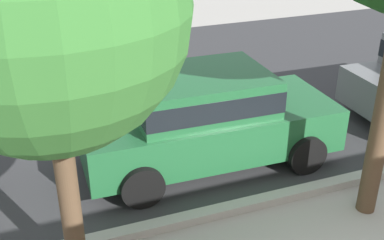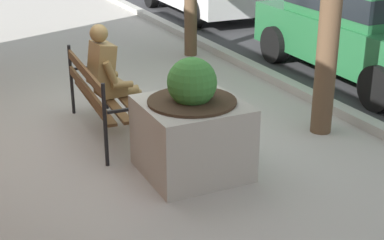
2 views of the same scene
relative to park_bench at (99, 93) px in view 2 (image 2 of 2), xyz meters
name	(u,v)px [view 2 (image 2 of 2)]	position (x,y,z in m)	size (l,w,h in m)	color
ground_plane	(120,132)	(0.02, 0.24, -0.54)	(80.00, 80.00, 0.00)	#ADA8A0
curb_stone	(310,95)	(0.02, 3.14, -0.48)	(60.00, 0.20, 0.12)	#B2AFA8
park_bench	(99,93)	(0.00, 0.00, 0.00)	(1.82, 0.62, 0.95)	brown
bronze_statue_seated	(114,80)	(-0.06, 0.21, 0.12)	(0.62, 0.80, 1.37)	olive
concrete_planter	(192,130)	(1.41, 0.57, -0.05)	(1.03, 1.03, 1.27)	#A8A399
parked_car_green	(365,25)	(-0.55, 4.56, 0.30)	(4.14, 2.00, 1.56)	#236638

